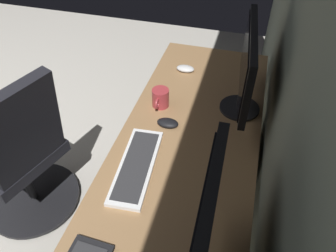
# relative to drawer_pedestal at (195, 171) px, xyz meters

# --- Properties ---
(wall_back) EXTENTS (4.96, 0.10, 2.60)m
(wall_back) POSITION_rel_drawer_pedestal_xyz_m (0.39, 0.36, 0.95)
(wall_back) COLOR slate
(wall_back) RESTS_ON ground
(desk) EXTENTS (2.03, 0.64, 0.73)m
(desk) POSITION_rel_drawer_pedestal_xyz_m (0.30, -0.03, 0.31)
(desk) COLOR #936D47
(desk) RESTS_ON ground
(drawer_pedestal) EXTENTS (0.40, 0.51, 0.69)m
(drawer_pedestal) POSITION_rel_drawer_pedestal_xyz_m (0.00, 0.00, 0.00)
(drawer_pedestal) COLOR #936D47
(drawer_pedestal) RESTS_ON ground
(monitor_primary) EXTENTS (0.54, 0.20, 0.47)m
(monitor_primary) POSITION_rel_drawer_pedestal_xyz_m (0.77, 0.14, 0.65)
(monitor_primary) COLOR black
(monitor_primary) RESTS_ON desk
(monitor_secondary) EXTENTS (0.57, 0.20, 0.42)m
(monitor_secondary) POSITION_rel_drawer_pedestal_xyz_m (-0.15, 0.17, 0.63)
(monitor_secondary) COLOR black
(monitor_secondary) RESTS_ON desk
(keyboard_main) EXTENTS (0.43, 0.17, 0.02)m
(keyboard_main) POSITION_rel_drawer_pedestal_xyz_m (0.36, -0.20, 0.39)
(keyboard_main) COLOR silver
(keyboard_main) RESTS_ON desk
(mouse_main) EXTENTS (0.06, 0.10, 0.03)m
(mouse_main) POSITION_rel_drawer_pedestal_xyz_m (-0.41, -0.17, 0.40)
(mouse_main) COLOR silver
(mouse_main) RESTS_ON desk
(mouse_spare) EXTENTS (0.06, 0.10, 0.03)m
(mouse_spare) POSITION_rel_drawer_pedestal_xyz_m (0.07, -0.14, 0.40)
(mouse_spare) COLOR black
(mouse_spare) RESTS_ON desk
(coffee_mug) EXTENTS (0.13, 0.09, 0.10)m
(coffee_mug) POSITION_rel_drawer_pedestal_xyz_m (-0.06, -0.22, 0.43)
(coffee_mug) COLOR #A53338
(coffee_mug) RESTS_ON desk
(office_chair) EXTENTS (0.56, 0.60, 0.97)m
(office_chair) POSITION_rel_drawer_pedestal_xyz_m (0.26, -0.91, 0.11)
(office_chair) COLOR black
(office_chair) RESTS_ON ground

